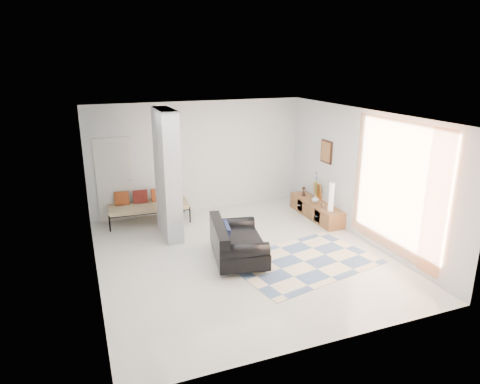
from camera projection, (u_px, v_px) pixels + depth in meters
name	position (u px, v px, depth m)	size (l,w,h in m)	color
floor	(242.00, 256.00, 8.57)	(6.00, 6.00, 0.00)	silver
ceiling	(242.00, 115.00, 7.74)	(6.00, 6.00, 0.00)	white
wall_back	(199.00, 157.00, 10.83)	(6.00, 6.00, 0.00)	silver
wall_front	(327.00, 252.00, 5.48)	(6.00, 6.00, 0.00)	silver
wall_left	(90.00, 206.00, 7.21)	(6.00, 6.00, 0.00)	silver
wall_right	(362.00, 176.00, 9.10)	(6.00, 6.00, 0.00)	silver
partition_column	(167.00, 174.00, 9.20)	(0.35, 1.20, 2.80)	#B6BBBE
hallway_door	(115.00, 180.00, 10.18)	(0.85, 0.06, 2.04)	silver
curtain	(396.00, 188.00, 8.03)	(2.55, 2.55, 0.00)	orange
wall_art	(326.00, 152.00, 10.25)	(0.04, 0.45, 0.55)	#3A1C0F
media_console	(316.00, 209.00, 10.61)	(0.45, 1.90, 0.80)	brown
loveseat	(235.00, 243.00, 8.31)	(1.22, 1.75, 0.76)	silver
daybed	(147.00, 205.00, 10.29)	(1.93, 0.90, 0.77)	black
area_rug	(304.00, 262.00, 8.31)	(2.71, 1.81, 0.01)	beige
cylinder_lamp	(331.00, 197.00, 9.85)	(0.12, 0.12, 0.67)	white
bronze_figurine	(304.00, 191.00, 11.00)	(0.12, 0.12, 0.24)	black
vase	(315.00, 199.00, 10.49)	(0.18, 0.18, 0.19)	silver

